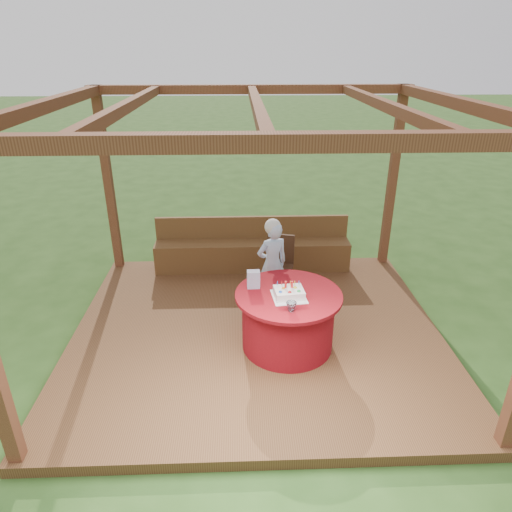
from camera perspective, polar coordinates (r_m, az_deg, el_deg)
The scene contains 10 objects.
ground at distance 5.83m, azimuth 0.09°, elevation -9.99°, with size 60.00×60.00×0.00m, color #264918.
deck at distance 5.80m, azimuth 0.09°, elevation -9.50°, with size 4.50×4.00×0.12m, color brown.
pergola at distance 4.87m, azimuth 0.11°, elevation 13.90°, with size 4.50×4.00×2.72m.
bench at distance 7.14m, azimuth -0.44°, elevation 0.49°, with size 3.00×0.42×0.80m.
table at distance 5.29m, azimuth 3.99°, elevation -7.92°, with size 1.20×1.20×0.70m.
chair at distance 6.40m, azimuth 2.94°, elevation -0.80°, with size 0.46×0.46×0.83m.
elderly_woman at distance 6.00m, azimuth 2.03°, elevation -0.74°, with size 0.50×0.42×1.22m.
birthday_cake at distance 5.03m, azimuth 4.15°, elevation -4.62°, with size 0.40×0.40×0.17m.
gift_bag at distance 5.18m, azimuth -0.32°, elevation -2.93°, with size 0.14×0.09×0.21m, color #C07CB0.
drinking_glass at distance 4.78m, azimuth 4.44°, elevation -6.32°, with size 0.11×0.11×0.10m, color white.
Camera 1 is at (-0.19, -4.78, 3.34)m, focal length 32.00 mm.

